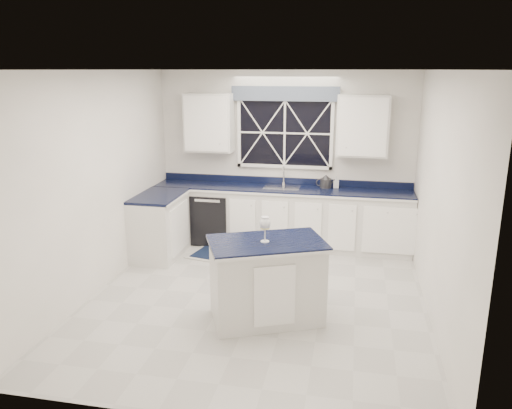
% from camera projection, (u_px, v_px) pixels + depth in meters
% --- Properties ---
extents(ground, '(4.50, 4.50, 0.00)m').
position_uv_depth(ground, '(257.00, 298.00, 6.09)').
color(ground, '#A4A5A0').
rests_on(ground, ground).
extents(back_wall, '(4.00, 0.10, 2.70)m').
position_uv_depth(back_wall, '(285.00, 158.00, 7.87)').
color(back_wall, white).
rests_on(back_wall, ground).
extents(base_cabinets, '(3.99, 1.60, 0.90)m').
position_uv_depth(base_cabinets, '(258.00, 220.00, 7.73)').
color(base_cabinets, silver).
rests_on(base_cabinets, ground).
extents(countertop, '(3.98, 0.64, 0.04)m').
position_uv_depth(countertop, '(282.00, 189.00, 7.70)').
color(countertop, black).
rests_on(countertop, base_cabinets).
extents(dishwasher, '(0.60, 0.58, 0.82)m').
position_uv_depth(dishwasher, '(214.00, 217.00, 8.04)').
color(dishwasher, black).
rests_on(dishwasher, ground).
extents(window, '(1.65, 0.09, 1.26)m').
position_uv_depth(window, '(285.00, 128.00, 7.70)').
color(window, black).
rests_on(window, ground).
extents(upper_cabinets, '(3.10, 0.34, 0.90)m').
position_uv_depth(upper_cabinets, '(284.00, 124.00, 7.56)').
color(upper_cabinets, silver).
rests_on(upper_cabinets, ground).
extents(faucet, '(0.05, 0.20, 0.30)m').
position_uv_depth(faucet, '(284.00, 175.00, 7.83)').
color(faucet, silver).
rests_on(faucet, countertop).
extents(island, '(1.42, 1.17, 0.92)m').
position_uv_depth(island, '(267.00, 280.00, 5.48)').
color(island, silver).
rests_on(island, ground).
extents(rug, '(1.20, 0.87, 0.02)m').
position_uv_depth(rug, '(226.00, 255.00, 7.47)').
color(rug, '#A6A5A1').
rests_on(rug, ground).
extents(kettle, '(0.29, 0.20, 0.20)m').
position_uv_depth(kettle, '(326.00, 182.00, 7.66)').
color(kettle, '#2E2E31').
rests_on(kettle, countertop).
extents(wine_glass, '(0.12, 0.12, 0.28)m').
position_uv_depth(wine_glass, '(265.00, 225.00, 5.29)').
color(wine_glass, white).
rests_on(wine_glass, island).
extents(soap_bottle, '(0.09, 0.09, 0.18)m').
position_uv_depth(soap_bottle, '(336.00, 182.00, 7.67)').
color(soap_bottle, silver).
rests_on(soap_bottle, countertop).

